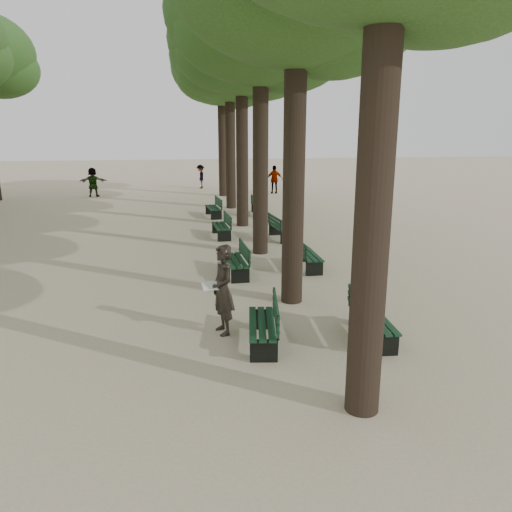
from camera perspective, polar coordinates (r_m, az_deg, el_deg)
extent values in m
plane|color=#C4B594|center=(9.61, -0.90, -11.58)|extent=(120.00, 120.00, 0.00)
cylinder|color=#33261C|center=(7.08, 13.54, 10.25)|extent=(0.52, 0.52, 7.50)
cylinder|color=#33261C|center=(11.86, 4.40, 12.17)|extent=(0.52, 0.52, 7.50)
cylinder|color=#33261C|center=(16.77, 0.52, 12.90)|extent=(0.52, 0.52, 7.50)
ellipsoid|color=#254E1A|center=(17.12, 0.55, 26.23)|extent=(6.00, 6.00, 4.50)
cylinder|color=#33261C|center=(21.72, -1.61, 13.27)|extent=(0.52, 0.52, 7.50)
ellipsoid|color=#254E1A|center=(21.99, -1.69, 23.61)|extent=(6.00, 6.00, 4.50)
cylinder|color=#33261C|center=(26.69, -2.95, 13.49)|extent=(0.52, 0.52, 7.50)
ellipsoid|color=#254E1A|center=(26.91, -3.06, 21.93)|extent=(6.00, 6.00, 4.50)
cylinder|color=#33261C|center=(31.67, -3.87, 13.64)|extent=(0.52, 0.52, 7.50)
ellipsoid|color=#254E1A|center=(31.86, -4.00, 20.76)|extent=(6.00, 6.00, 4.50)
cube|color=black|center=(10.07, 0.66, -8.90)|extent=(0.76, 1.85, 0.45)
cube|color=black|center=(9.99, 0.66, -7.71)|extent=(0.78, 1.86, 0.04)
cube|color=black|center=(9.90, 2.30, -6.25)|extent=(0.28, 1.79, 0.40)
cube|color=black|center=(14.65, -2.39, -1.35)|extent=(0.60, 1.82, 0.45)
cube|color=black|center=(14.59, -2.40, -0.50)|extent=(0.62, 1.82, 0.04)
cube|color=black|center=(14.56, -1.32, 0.58)|extent=(0.13, 1.80, 0.40)
cube|color=black|center=(19.74, -4.05, 2.80)|extent=(0.64, 1.83, 0.45)
cube|color=black|center=(19.70, -4.06, 3.44)|extent=(0.66, 1.83, 0.04)
cube|color=black|center=(19.69, -3.27, 4.25)|extent=(0.16, 1.80, 0.40)
cube|color=black|center=(24.31, -4.93, 5.00)|extent=(0.71, 1.84, 0.45)
cube|color=black|center=(24.27, -4.94, 5.53)|extent=(0.73, 1.85, 0.04)
cube|color=black|center=(24.28, -4.30, 6.19)|extent=(0.23, 1.79, 0.40)
cube|color=black|center=(10.59, 13.23, -8.09)|extent=(0.61, 1.82, 0.45)
cube|color=black|center=(10.51, 13.30, -6.96)|extent=(0.63, 1.83, 0.04)
cube|color=black|center=(10.33, 11.91, -5.66)|extent=(0.13, 1.80, 0.40)
cube|color=black|center=(15.40, 5.99, -0.62)|extent=(0.53, 1.80, 0.45)
cube|color=black|center=(15.35, 6.02, 0.19)|extent=(0.55, 1.80, 0.04)
cube|color=black|center=(15.21, 5.02, 1.14)|extent=(0.05, 1.80, 0.40)
cube|color=black|center=(19.36, 2.93, 2.58)|extent=(0.70, 1.84, 0.45)
cube|color=black|center=(19.32, 2.94, 3.24)|extent=(0.72, 1.85, 0.04)
cube|color=black|center=(19.19, 2.15, 3.99)|extent=(0.22, 1.79, 0.40)
cube|color=black|center=(24.88, 0.33, 5.28)|extent=(0.56, 1.81, 0.45)
cube|color=black|center=(24.84, 0.33, 5.79)|extent=(0.58, 1.81, 0.04)
cube|color=black|center=(24.77, -0.31, 6.39)|extent=(0.08, 1.80, 0.40)
imported|color=black|center=(10.38, -3.82, -3.88)|extent=(0.58, 0.84, 1.91)
cube|color=white|center=(10.34, -5.21, -3.45)|extent=(0.37, 0.29, 0.12)
imported|color=#262628|center=(35.88, -6.36, 9.01)|extent=(0.35, 1.07, 1.65)
imported|color=#262628|center=(32.89, 2.14, 8.73)|extent=(1.08, 0.41, 1.81)
imported|color=#262628|center=(32.96, -18.13, 8.04)|extent=(1.68, 0.40, 1.80)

